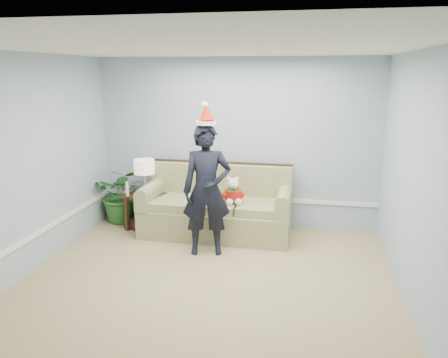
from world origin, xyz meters
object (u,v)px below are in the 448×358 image
table_lamp (144,168)px  man (207,190)px  teddy_bear (233,194)px  sofa (217,210)px  houseplant (122,194)px  side_table (145,215)px

table_lamp → man: man is taller
table_lamp → man: (1.17, -0.73, -0.10)m
man → teddy_bear: bearing=52.7°
sofa → houseplant: (-1.67, 0.23, 0.09)m
sofa → side_table: size_ratio=3.20×
sofa → houseplant: size_ratio=2.42×
side_table → teddy_bear: bearing=-7.8°
side_table → teddy_bear: teddy_bear is taller
side_table → sofa: bearing=0.1°
side_table → houseplant: 0.59m
houseplant → man: 2.02m
side_table → houseplant: bearing=154.4°
table_lamp → teddy_bear: (1.43, -0.15, -0.30)m
man → teddy_bear: 0.67m
houseplant → table_lamp: bearing=-28.6°
sofa → houseplant: sofa is taller
houseplant → teddy_bear: size_ratio=2.30×
table_lamp → houseplant: 0.80m
sofa → man: (0.02, -0.79, 0.52)m
man → teddy_bear: (0.26, 0.58, -0.19)m
side_table → man: size_ratio=0.40×
side_table → teddy_bear: size_ratio=1.74×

